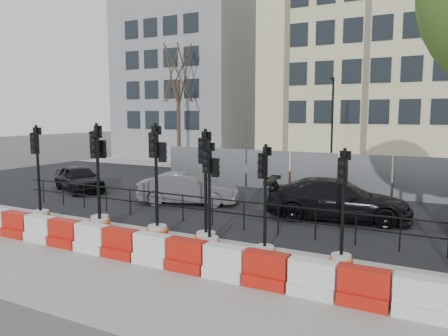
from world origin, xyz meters
The scene contains 22 objects.
ground centered at (0.00, 0.00, 0.00)m, with size 120.00×120.00×0.00m, color #51514C.
sidewalk_near centered at (0.00, -3.00, 0.01)m, with size 40.00×6.00×0.02m, color gray.
road centered at (0.00, 7.00, 0.01)m, with size 40.00×14.00×0.03m, color black.
sidewalk_far centered at (0.00, 16.00, 0.01)m, with size 40.00×4.00×0.02m, color gray.
building_grey centered at (-14.00, 21.99, 7.00)m, with size 11.00×9.06×14.00m.
building_cream centered at (2.00, 21.99, 9.00)m, with size 15.00×10.06×18.00m.
kerb_railing centered at (0.00, 1.20, 0.69)m, with size 18.00×0.04×1.00m.
heras_fencing centered at (0.57, 9.86, 0.65)m, with size 14.33×1.72×2.00m.
lamp_post_far centered at (0.50, 14.98, 3.22)m, with size 0.12×0.56×6.00m.
tree_bare_far centered at (-11.00, 15.50, 6.65)m, with size 2.00×2.00×9.00m.
barrier_row centered at (0.00, -2.80, 0.37)m, with size 14.65×0.50×0.80m.
traffic_signal_a centered at (-5.71, -1.16, 0.71)m, with size 0.68×0.68×3.46m.
traffic_signal_b centered at (-3.24, -0.78, 0.85)m, with size 0.70×0.70×3.55m.
traffic_signal_c centered at (-2.99, -1.06, 0.70)m, with size 0.67×0.67×3.40m.
traffic_signal_d centered at (-0.73, -0.93, 0.85)m, with size 0.70×0.70×3.57m.
traffic_signal_e centered at (0.93, -0.83, 0.71)m, with size 0.67×0.67×3.43m.
traffic_signal_f centered at (1.23, -1.10, 0.75)m, with size 0.62×0.62×3.13m.
traffic_signal_g centered at (2.91, -1.13, 0.64)m, with size 0.61×0.61×3.08m.
traffic_signal_h centered at (4.86, -0.85, 0.63)m, with size 0.60×0.60×3.03m.
car_a centered at (-9.19, 3.97, 0.65)m, with size 4.13×3.00×1.31m, color black.
car_b centered at (-2.72, 3.94, 0.69)m, with size 4.43×2.82×1.38m, color #525358.
car_c centered at (3.53, 4.18, 0.75)m, with size 5.46×3.01×1.50m, color black.
Camera 1 is at (7.24, -11.48, 3.85)m, focal length 35.00 mm.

